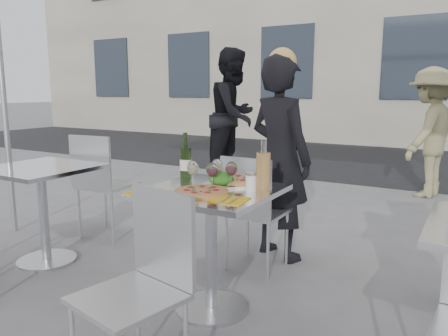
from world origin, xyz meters
The scene contains 22 objects.
ground centered at (0.00, 0.00, 0.00)m, with size 80.00×80.00×0.00m, color slate.
street_asphalt centered at (0.00, 6.50, 0.00)m, with size 24.00×5.00×0.00m, color black.
main_table centered at (0.00, 0.00, 0.54)m, with size 0.72×0.72×0.75m.
side_table_left centered at (-1.50, 0.00, 0.54)m, with size 0.72×0.72×0.75m.
chair_far centered at (-0.05, 0.63, 0.51)m, with size 0.40×0.41×0.86m.
chair_near centered at (0.09, -0.70, 0.52)m, with size 0.48×0.48×0.88m.
side_chair_lfar centered at (-1.54, 0.62, 0.55)m, with size 0.47×0.48×0.93m.
woman_diner centered at (0.00, 1.02, 0.79)m, with size 0.57×0.38×1.57m, color black.
pedestrian_a centered at (-1.77, 3.49, 0.95)m, with size 0.93×0.72×1.90m, color black.
pedestrian_b centered at (0.80, 3.81, 0.79)m, with size 1.03×0.59×1.59m, color #8B855A.
pizza_near centered at (0.01, -0.11, 0.76)m, with size 0.30×0.30×0.02m.
pizza_far centered at (0.06, 0.22, 0.77)m, with size 0.32×0.32×0.03m.
salad_plate centered at (0.01, 0.10, 0.79)m, with size 0.22×0.22×0.09m.
wine_bottle centered at (-0.30, 0.18, 0.86)m, with size 0.07×0.08×0.29m.
carafe centered at (0.28, 0.10, 0.87)m, with size 0.08×0.08×0.29m.
sugar_shaker centered at (0.22, 0.07, 0.80)m, with size 0.06×0.06×0.11m.
wineglass_white_a centered at (-0.12, -0.01, 0.86)m, with size 0.07×0.07×0.16m.
wineglass_white_b centered at (-0.03, 0.12, 0.86)m, with size 0.07×0.07×0.16m.
wineglass_red_a centered at (0.01, -0.01, 0.86)m, with size 0.07×0.07×0.16m.
wineglass_red_b centered at (0.09, 0.08, 0.86)m, with size 0.07×0.07×0.16m.
napkin_left centered at (-0.27, -0.27, 0.75)m, with size 0.21×0.21×0.01m.
napkin_right centered at (0.22, -0.18, 0.75)m, with size 0.20×0.20×0.01m.
Camera 1 is at (1.29, -2.08, 1.31)m, focal length 35.00 mm.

